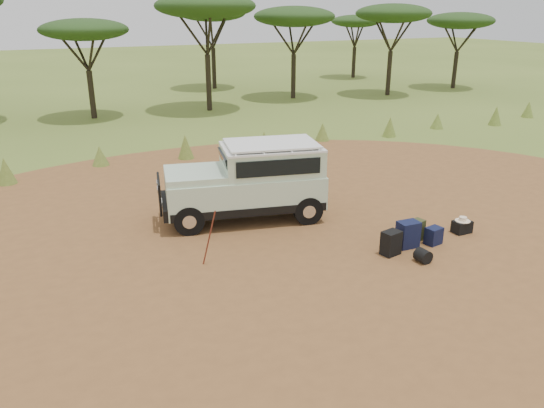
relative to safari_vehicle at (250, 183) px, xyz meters
name	(u,v)px	position (x,y,z in m)	size (l,w,h in m)	color
ground	(296,251)	(0.17, -2.32, -0.98)	(140.00, 140.00, 0.00)	#5A7027
dirt_clearing	(296,251)	(0.17, -2.32, -0.98)	(23.00, 23.00, 0.01)	brown
grass_fringe	(190,148)	(0.29, 6.35, -0.58)	(36.60, 1.60, 0.90)	#5A7027
acacia_treeline	(134,15)	(0.93, 17.49, 3.89)	(46.70, 13.20, 6.26)	#2D2519
safari_vehicle	(250,183)	(0.00, 0.00, 0.00)	(4.41, 2.47, 2.03)	beige
walking_staff	(209,238)	(-1.85, -2.15, -0.34)	(0.03, 0.03, 1.32)	maroon
backpack_black	(391,243)	(2.01, -3.38, -0.70)	(0.41, 0.30, 0.56)	black
backpack_navy	(408,234)	(2.61, -3.22, -0.66)	(0.48, 0.34, 0.63)	#111536
backpack_olive	(416,230)	(3.02, -3.01, -0.72)	(0.37, 0.27, 0.52)	#3C411E
duffel_navy	(434,236)	(3.27, -3.35, -0.77)	(0.37, 0.28, 0.42)	#111536
hard_case	(462,227)	(4.37, -3.13, -0.82)	(0.44, 0.31, 0.31)	black
stuff_sack	(423,256)	(2.42, -4.00, -0.83)	(0.31, 0.31, 0.31)	black
safari_hat	(463,220)	(4.37, -3.13, -0.63)	(0.37, 0.37, 0.11)	beige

